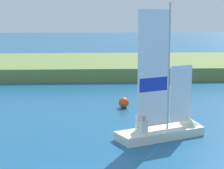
% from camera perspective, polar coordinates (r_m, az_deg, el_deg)
% --- Properties ---
extents(shore_bank, '(80.00, 12.62, 0.99)m').
position_cam_1_polar(shore_bank, '(36.77, -3.77, 2.65)').
color(shore_bank, olive).
rests_on(shore_bank, ground).
extents(sailboat, '(4.24, 2.78, 5.84)m').
position_cam_1_polar(sailboat, '(17.51, 8.34, -5.52)').
color(sailboat, silver).
rests_on(sailboat, ground).
extents(channel_buoy, '(0.56, 0.56, 0.56)m').
position_cam_1_polar(channel_buoy, '(22.41, 1.63, -2.49)').
color(channel_buoy, '#E54C19').
rests_on(channel_buoy, ground).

